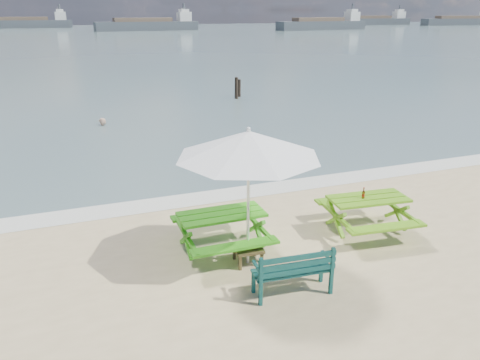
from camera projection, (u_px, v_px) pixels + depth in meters
name	position (u px, v px, depth m)	size (l,w,h in m)	color
sea	(79.00, 38.00, 83.40)	(300.00, 300.00, 0.00)	slate
foam_strip	(227.00, 194.00, 12.74)	(22.00, 0.90, 0.01)	silver
picnic_table_left	(222.00, 232.00, 9.69)	(1.76, 1.96, 0.84)	#37A118
picnic_table_right	(367.00, 215.00, 10.50)	(1.93, 2.10, 0.83)	#5B9A17
park_bench	(292.00, 280.00, 8.24)	(1.44, 0.60, 0.86)	#0F403C
side_table	(248.00, 254.00, 9.25)	(0.59, 0.59, 0.35)	brown
patio_umbrella	(248.00, 144.00, 8.48)	(2.93, 2.93, 2.70)	silver
beer_bottle	(363.00, 195.00, 10.28)	(0.06, 0.06, 0.25)	brown
swimmer	(104.00, 136.00, 20.58)	(0.65, 0.46, 1.67)	tan
mooring_pilings	(238.00, 90.00, 26.63)	(0.58, 0.78, 1.40)	black
cargo_ships	(291.00, 23.00, 135.94)	(159.43, 45.06, 4.40)	#3D4248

